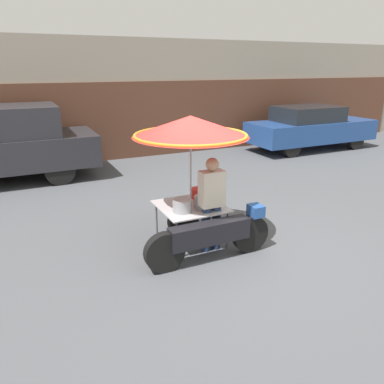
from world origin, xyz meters
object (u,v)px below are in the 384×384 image
Objects in this scene: vendor_person at (212,200)px; parked_car at (310,127)px; potted_plant at (349,127)px; vendor_motorcycle_cart at (193,149)px.

parked_car is (6.78, 5.29, -0.07)m from vendor_person.
vendor_person reaches higher than potted_plant.
vendor_motorcycle_cart is at bearing -144.18° from parked_car.
potted_plant is at bearing 31.08° from vendor_motorcycle_cart.
parked_car is at bearing -162.20° from potted_plant.
potted_plant is at bearing 32.68° from vendor_person.
vendor_motorcycle_cart is 8.64m from parked_car.
vendor_person is 8.60m from parked_car.
potted_plant is at bearing 17.80° from parked_car.
vendor_motorcycle_cart is 1.39× the size of vendor_person.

